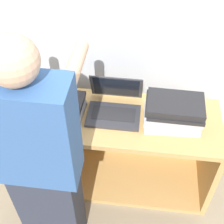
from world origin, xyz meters
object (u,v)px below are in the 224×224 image
(laptop_open, at_px, (114,106))
(laptop_stack_left, at_px, (57,106))
(laptop_stack_right, at_px, (173,112))
(person, at_px, (43,168))

(laptop_open, xyz_separation_m, laptop_stack_left, (-0.37, -0.05, 0.00))
(laptop_stack_right, xyz_separation_m, person, (-0.68, -0.50, 0.01))
(person, bearing_deg, laptop_open, 60.97)
(laptop_open, distance_m, laptop_stack_right, 0.37)
(laptop_stack_left, xyz_separation_m, laptop_stack_right, (0.73, -0.00, 0.04))
(laptop_open, height_order, laptop_stack_right, laptop_open)
(laptop_open, distance_m, laptop_stack_left, 0.37)
(person, bearing_deg, laptop_stack_left, 96.75)
(laptop_open, bearing_deg, laptop_stack_right, -8.11)
(laptop_stack_left, height_order, laptop_stack_right, laptop_stack_right)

